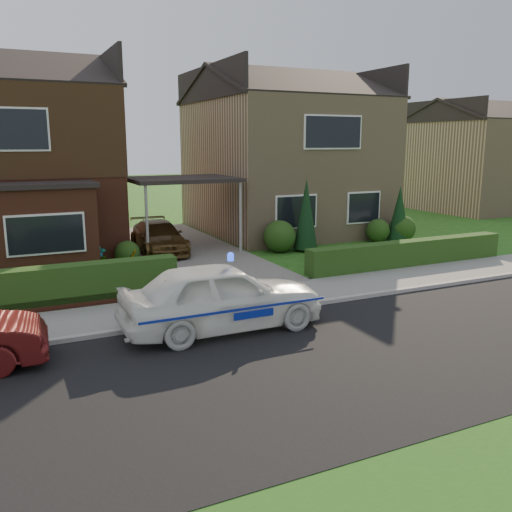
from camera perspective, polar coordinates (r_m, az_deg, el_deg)
ground at (r=10.89m, az=10.84°, el=-10.02°), size 120.00×120.00×0.00m
road at (r=10.89m, az=10.84°, el=-10.02°), size 60.00×6.00×0.02m
kerb at (r=13.30m, az=3.07°, el=-5.47°), size 60.00×0.16×0.12m
sidewalk at (r=14.19m, az=1.05°, el=-4.37°), size 60.00×2.00×0.10m
driveway at (r=20.43m, az=-7.60°, el=0.60°), size 3.80×12.00×0.12m
house_left at (r=22.00m, az=-25.06°, el=10.25°), size 7.50×9.53×7.25m
house_right at (r=25.08m, az=2.92°, el=11.06°), size 7.50×8.06×7.25m
carport_link at (r=20.04m, az=-7.76°, el=7.88°), size 3.80×3.00×2.77m
dwarf_wall at (r=13.94m, az=-23.32°, el=-5.12°), size 7.70×0.25×0.36m
hedge_left at (r=14.13m, az=-23.29°, el=-5.66°), size 7.50×0.55×0.90m
hedge_right at (r=18.38m, az=15.66°, el=-1.20°), size 7.50×0.55×0.80m
shrub_left_mid at (r=17.84m, az=-18.25°, el=0.42°), size 1.32×1.32×1.32m
shrub_left_near at (r=18.43m, az=-13.39°, el=0.29°), size 0.84×0.84×0.84m
shrub_right_near at (r=20.09m, az=2.50°, el=2.08°), size 1.20×1.20×1.20m
shrub_right_mid at (r=22.69m, az=12.72°, el=2.62°), size 0.96×0.96×0.96m
shrub_right_far at (r=23.08m, az=15.14°, el=2.80°), size 1.08×1.08×1.08m
conifer_a at (r=20.30m, az=5.29°, el=4.14°), size 0.90×0.90×2.60m
conifer_b at (r=22.87m, az=14.84°, el=4.16°), size 0.90×0.90×2.20m
neighbour_right at (r=35.53m, az=22.12°, el=8.75°), size 6.50×7.00×5.20m
police_car at (r=11.75m, az=-3.65°, el=-4.31°), size 4.05×4.42×1.67m
driveway_car at (r=19.85m, az=-10.22°, el=1.99°), size 1.70×3.87×1.11m
potted_plant_a at (r=17.67m, az=-16.17°, el=-0.37°), size 0.47×0.35×0.83m
potted_plant_b at (r=17.43m, az=-12.99°, el=-0.52°), size 0.50×0.47×0.73m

